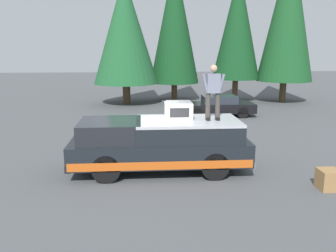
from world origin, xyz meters
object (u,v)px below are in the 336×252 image
(wooden_crate, at_px, (329,179))
(compressor_unit, at_px, (178,110))
(parked_car_black, at_px, (218,106))
(pickup_truck, at_px, (160,144))
(person_on_truck_bed, at_px, (213,91))

(wooden_crate, bearing_deg, compressor_unit, 63.81)
(parked_car_black, bearing_deg, pickup_truck, 157.45)
(pickup_truck, xyz_separation_m, wooden_crate, (-1.83, -4.59, -0.59))
(pickup_truck, xyz_separation_m, compressor_unit, (0.13, -0.59, 1.05))
(person_on_truck_bed, bearing_deg, parked_car_black, -13.09)
(parked_car_black, height_order, wooden_crate, parked_car_black)
(pickup_truck, distance_m, wooden_crate, 4.97)
(pickup_truck, relative_size, person_on_truck_bed, 3.28)
(parked_car_black, xyz_separation_m, wooden_crate, (-10.85, -0.84, -0.30))
(compressor_unit, height_order, person_on_truck_bed, person_on_truck_bed)
(person_on_truck_bed, height_order, parked_car_black, person_on_truck_bed)
(person_on_truck_bed, relative_size, wooden_crate, 3.02)
(pickup_truck, bearing_deg, parked_car_black, -22.55)
(parked_car_black, bearing_deg, wooden_crate, -175.58)
(pickup_truck, bearing_deg, person_on_truck_bed, -92.15)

